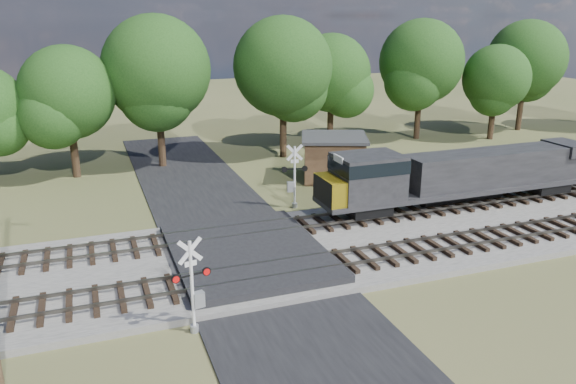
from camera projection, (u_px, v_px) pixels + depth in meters
name	position (u px, v px, depth m)	size (l,w,h in m)	color
ground	(250.00, 264.00, 26.56)	(160.00, 160.00, 0.00)	#48512B
ballast_bed	(426.00, 231.00, 30.25)	(140.00, 10.00, 0.30)	gray
road	(250.00, 263.00, 26.55)	(7.00, 60.00, 0.08)	black
crossing_panel	(247.00, 254.00, 26.91)	(7.00, 9.00, 0.62)	#262628
track_near	(328.00, 263.00, 25.67)	(140.00, 2.60, 0.33)	black
track_far	(290.00, 226.00, 30.15)	(140.00, 2.60, 0.33)	black
crossing_signal_near	(194.00, 294.00, 20.43)	(1.49, 0.42, 3.75)	silver
crossing_signal_far	(293.00, 182.00, 33.86)	(1.58, 0.41, 3.96)	silver
equipment_shed	(334.00, 157.00, 40.07)	(5.92, 5.92, 3.11)	#412C1C
treeline	(286.00, 70.00, 45.55)	(83.25, 11.54, 11.83)	black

